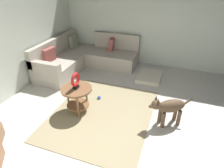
{
  "coord_description": "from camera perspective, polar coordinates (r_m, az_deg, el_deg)",
  "views": [
    {
      "loc": [
        -2.7,
        -0.53,
        2.5
      ],
      "look_at": [
        0.45,
        0.6,
        0.55
      ],
      "focal_mm": 31.4,
      "sensor_mm": 36.0,
      "label": 1
    }
  ],
  "objects": [
    {
      "name": "dog_bed_mat",
      "position": [
        5.32,
        10.92,
        2.15
      ],
      "size": [
        0.8,
        0.6,
        0.09
      ],
      "primitive_type": "cube",
      "color": "beige",
      "rests_on": "ground_plane"
    },
    {
      "name": "dog",
      "position": [
        3.67,
        16.21,
        -6.55
      ],
      "size": [
        0.49,
        0.75,
        0.63
      ],
      "rotation": [
        0.0,
        0.0,
        0.56
      ],
      "color": "brown",
      "rests_on": "ground_plane"
    },
    {
      "name": "ground_plane",
      "position": [
        3.75,
        6.47,
        -12.84
      ],
      "size": [
        6.0,
        6.0,
        0.1
      ],
      "primitive_type": "cube",
      "color": "beige"
    },
    {
      "name": "dog_toy_ball",
      "position": [
        4.39,
        -3.79,
        -3.96
      ],
      "size": [
        0.07,
        0.07,
        0.07
      ],
      "primitive_type": "sphere",
      "color": "blue",
      "rests_on": "ground_plane"
    },
    {
      "name": "area_rug",
      "position": [
        3.98,
        -2.85,
        -8.61
      ],
      "size": [
        2.3,
        1.9,
        0.01
      ],
      "primitive_type": "cube",
      "color": "tan",
      "rests_on": "ground_plane"
    },
    {
      "name": "wall_right",
      "position": [
        5.78,
        14.81,
        17.82
      ],
      "size": [
        0.12,
        6.0,
        2.7
      ],
      "primitive_type": "cube",
      "color": "silver",
      "rests_on": "ground_plane"
    },
    {
      "name": "side_table",
      "position": [
        3.88,
        -10.21,
        -2.76
      ],
      "size": [
        0.6,
        0.6,
        0.54
      ],
      "color": "brown",
      "rests_on": "ground_plane"
    },
    {
      "name": "sectional_couch",
      "position": [
        5.78,
        -8.13,
        7.45
      ],
      "size": [
        2.2,
        2.25,
        0.88
      ],
      "color": "#B2A899",
      "rests_on": "ground_plane"
    },
    {
      "name": "torus_sculpture",
      "position": [
        3.73,
        -10.61,
        1.03
      ],
      "size": [
        0.28,
        0.08,
        0.33
      ],
      "color": "black",
      "rests_on": "side_table"
    }
  ]
}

